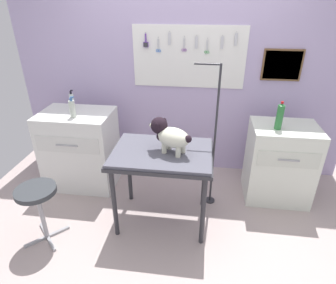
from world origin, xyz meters
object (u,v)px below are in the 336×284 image
at_px(grooming_arm, 213,145).
at_px(cabinet_right, 279,163).
at_px(pump_bottle_white, 72,109).
at_px(counter_left, 81,149).
at_px(soda_bottle, 280,116).
at_px(stool, 37,198).
at_px(grooming_table, 162,159).
at_px(dog, 169,135).

xyz_separation_m(grooming_arm, cabinet_right, (0.74, 0.21, -0.28)).
height_order(grooming_arm, pump_bottle_white, grooming_arm).
height_order(counter_left, cabinet_right, counter_left).
xyz_separation_m(grooming_arm, soda_bottle, (0.63, 0.14, 0.29)).
xyz_separation_m(cabinet_right, soda_bottle, (-0.11, -0.07, 0.57)).
distance_m(grooming_arm, stool, 1.73).
distance_m(counter_left, pump_bottle_white, 0.57).
relative_size(stool, soda_bottle, 1.99).
distance_m(stool, pump_bottle_white, 0.98).
relative_size(cabinet_right, stool, 1.51).
bearing_deg(stool, grooming_table, 21.34).
distance_m(dog, pump_bottle_white, 1.16).
bearing_deg(grooming_arm, pump_bottle_white, 177.72).
bearing_deg(grooming_table, soda_bottle, 23.93).
xyz_separation_m(stool, soda_bottle, (2.16, 0.90, 0.53)).
xyz_separation_m(counter_left, soda_bottle, (2.16, -0.04, 0.55)).
xyz_separation_m(cabinet_right, stool, (-2.27, -0.97, 0.04)).
distance_m(grooming_table, grooming_arm, 0.59).
xyz_separation_m(counter_left, cabinet_right, (2.27, 0.03, -0.02)).
bearing_deg(soda_bottle, grooming_table, -156.07).
bearing_deg(counter_left, stool, -89.91).
height_order(grooming_table, grooming_arm, grooming_arm).
xyz_separation_m(counter_left, stool, (0.00, -0.94, 0.02)).
bearing_deg(grooming_table, cabinet_right, 24.85).
height_order(grooming_arm, soda_bottle, grooming_arm).
bearing_deg(soda_bottle, cabinet_right, 33.43).
xyz_separation_m(grooming_arm, pump_bottle_white, (-1.49, 0.06, 0.30)).
height_order(counter_left, stool, counter_left).
bearing_deg(dog, counter_left, 154.86).
relative_size(dog, stool, 0.73).
height_order(grooming_table, soda_bottle, soda_bottle).
relative_size(dog, counter_left, 0.46).
height_order(cabinet_right, soda_bottle, soda_bottle).
bearing_deg(grooming_arm, cabinet_right, 15.92).
bearing_deg(stool, cabinet_right, 23.24).
height_order(dog, pump_bottle_white, pump_bottle_white).
height_order(dog, stool, dog).
height_order(dog, cabinet_right, dog).
bearing_deg(dog, pump_bottle_white, 159.30).
distance_m(cabinet_right, soda_bottle, 0.58).
relative_size(grooming_table, pump_bottle_white, 4.09).
bearing_deg(stool, pump_bottle_white, 87.23).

